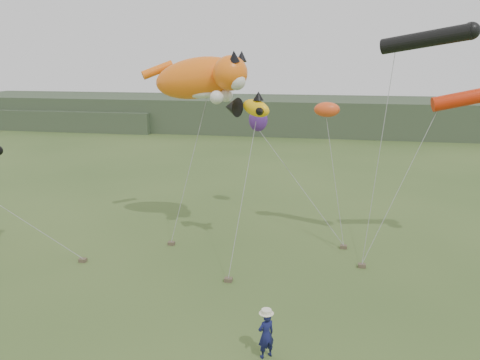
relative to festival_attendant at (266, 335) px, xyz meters
name	(u,v)px	position (x,y,z in m)	size (l,w,h in m)	color
ground	(220,324)	(-1.75, 1.49, -0.75)	(120.00, 120.00, 0.00)	#385123
headland	(276,115)	(-4.86, 46.18, 1.17)	(90.00, 13.00, 4.00)	#2D3D28
festival_attendant	(266,335)	(0.00, 0.00, 0.00)	(0.55, 0.36, 1.50)	#131647
sandbag_anchors	(237,258)	(-2.17, 6.75, -0.67)	(12.47, 4.60, 0.16)	brown
cat_kite	(205,78)	(-4.15, 9.16, 7.15)	(5.53, 2.95, 2.53)	orange
fish_kite	(247,107)	(-1.86, 7.37, 6.01)	(2.34, 1.52, 1.18)	yellow
tube_kites	(458,68)	(6.66, 8.56, 7.63)	(6.04, 2.86, 3.59)	black
misc_kites	(282,116)	(-0.83, 12.07, 5.09)	(4.85, 3.86, 1.96)	#F04D1C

